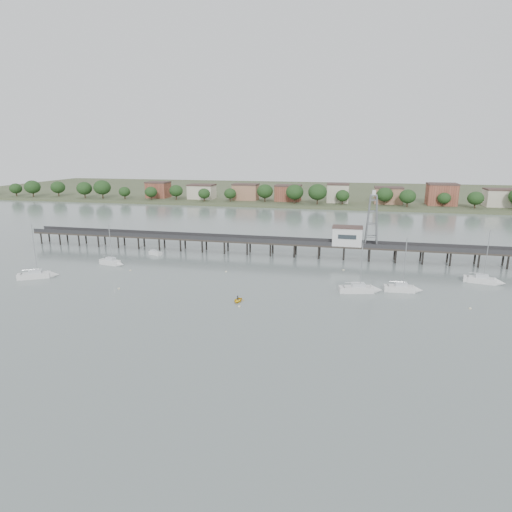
{
  "coord_description": "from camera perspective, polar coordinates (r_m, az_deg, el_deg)",
  "views": [
    {
      "loc": [
        25.72,
        -60.32,
        30.44
      ],
      "look_at": [
        2.8,
        42.0,
        4.0
      ],
      "focal_mm": 30.0,
      "sensor_mm": 36.0,
      "label": 1
    }
  ],
  "objects": [
    {
      "name": "sailboat_c",
      "position": [
        96.29,
        14.25,
        -4.33
      ],
      "size": [
        8.91,
        4.34,
        14.12
      ],
      "rotation": [
        0.0,
        0.0,
        0.22
      ],
      "color": "silver",
      "rests_on": "ground"
    },
    {
      "name": "dinghy_occupant",
      "position": [
        88.17,
        -2.45,
        -6.06
      ],
      "size": [
        0.54,
        1.09,
        0.25
      ],
      "primitive_type": "imported",
      "rotation": [
        0.0,
        0.0,
        2.99
      ],
      "color": "black",
      "rests_on": "ground"
    },
    {
      "name": "lattice_tower",
      "position": [
        122.0,
        15.23,
        4.53
      ],
      "size": [
        3.2,
        3.2,
        15.5
      ],
      "color": "slate",
      "rests_on": "ground"
    },
    {
      "name": "sailboat_a",
      "position": [
        115.95,
        -26.64,
        -2.28
      ],
      "size": [
        8.53,
        6.36,
        13.91
      ],
      "rotation": [
        0.0,
        0.0,
        0.53
      ],
      "color": "silver",
      "rests_on": "ground"
    },
    {
      "name": "far_shore",
      "position": [
        302.4,
        7.84,
        8.43
      ],
      "size": [
        500.0,
        170.0,
        10.4
      ],
      "color": "#475133",
      "rests_on": "ground"
    },
    {
      "name": "sailboat_b",
      "position": [
        120.9,
        -18.44,
        -0.85
      ],
      "size": [
        7.22,
        3.4,
        11.62
      ],
      "rotation": [
        0.0,
        0.0,
        -0.2
      ],
      "color": "silver",
      "rests_on": "ground"
    },
    {
      "name": "yellow_dinghy",
      "position": [
        88.17,
        -2.45,
        -6.06
      ],
      "size": [
        2.17,
        0.79,
        2.98
      ],
      "primitive_type": "imported",
      "rotation": [
        0.0,
        0.0,
        -0.08
      ],
      "color": "yellow",
      "rests_on": "ground"
    },
    {
      "name": "mooring_buoys",
      "position": [
        98.76,
        -0.91,
        -3.75
      ],
      "size": [
        78.78,
        31.68,
        0.39
      ],
      "color": "beige",
      "rests_on": "ground"
    },
    {
      "name": "white_tender",
      "position": [
        129.38,
        -13.3,
        0.38
      ],
      "size": [
        4.39,
        3.09,
        1.58
      ],
      "rotation": [
        0.0,
        0.0,
        -0.38
      ],
      "color": "silver",
      "rests_on": "ground"
    },
    {
      "name": "pier",
      "position": [
        125.89,
        0.55,
        1.93
      ],
      "size": [
        150.0,
        5.0,
        5.5
      ],
      "color": "#2D2823",
      "rests_on": "ground"
    },
    {
      "name": "ground_plane",
      "position": [
        72.29,
        -9.66,
        -10.97
      ],
      "size": [
        500.0,
        500.0,
        0.0
      ],
      "primitive_type": "plane",
      "color": "slate",
      "rests_on": "ground"
    },
    {
      "name": "sailboat_e",
      "position": [
        112.77,
        28.48,
        -2.93
      ],
      "size": [
        8.31,
        3.96,
        13.24
      ],
      "rotation": [
        0.0,
        0.0,
        -0.21
      ],
      "color": "silver",
      "rests_on": "ground"
    },
    {
      "name": "pier_building",
      "position": [
        122.64,
        12.06,
        2.66
      ],
      "size": [
        8.4,
        5.4,
        5.3
      ],
      "color": "silver",
      "rests_on": "ground"
    },
    {
      "name": "sailboat_d",
      "position": [
        99.21,
        19.39,
        -4.16
      ],
      "size": [
        7.66,
        2.69,
        12.51
      ],
      "rotation": [
        0.0,
        0.0,
        0.07
      ],
      "color": "silver",
      "rests_on": "ground"
    }
  ]
}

